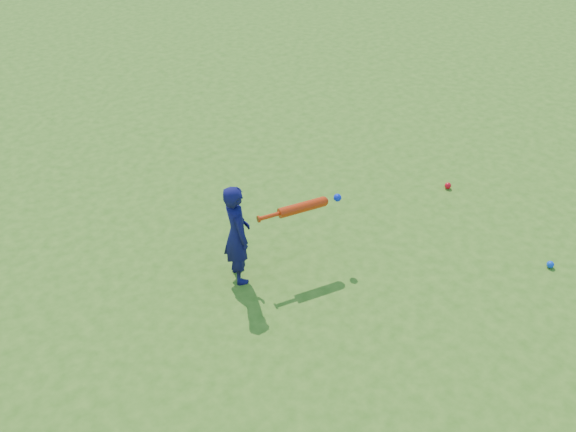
% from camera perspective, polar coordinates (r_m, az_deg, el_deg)
% --- Properties ---
extents(ground, '(80.00, 80.00, 0.00)m').
position_cam_1_polar(ground, '(5.63, -7.51, -9.04)').
color(ground, '#3D6D1A').
rests_on(ground, ground).
extents(child, '(0.32, 0.41, 0.99)m').
position_cam_1_polar(child, '(5.69, -4.56, -1.61)').
color(child, '#110F4A').
rests_on(child, ground).
extents(ground_ball_red, '(0.07, 0.07, 0.07)m').
position_cam_1_polar(ground_ball_red, '(7.38, 14.02, 2.63)').
color(ground_ball_red, red).
rests_on(ground_ball_red, ground).
extents(ground_ball_blue, '(0.07, 0.07, 0.07)m').
position_cam_1_polar(ground_ball_blue, '(6.55, 22.29, -4.01)').
color(ground_ball_blue, blue).
rests_on(ground_ball_blue, ground).
extents(bat_swing, '(0.83, 0.21, 0.09)m').
position_cam_1_polar(bat_swing, '(5.78, 1.56, 0.86)').
color(bat_swing, red).
rests_on(bat_swing, ground).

